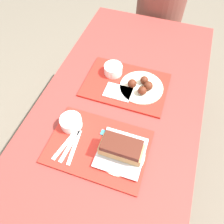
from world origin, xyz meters
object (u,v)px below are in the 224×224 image
object	(u,v)px
tray_far	(126,85)
wings_plate_far	(142,86)
brisket_sandwich_plate	(121,150)
tray_near	(98,146)
bowl_coleslaw_far	(113,69)
bowl_coleslaw_near	(71,122)
person_seated_across	(160,11)

from	to	relation	value
tray_far	wings_plate_far	world-z (taller)	wings_plate_far
brisket_sandwich_plate	tray_near	bearing A→B (deg)	178.86
tray_near	brisket_sandwich_plate	size ratio (longest dim) A/B	2.12
bowl_coleslaw_far	tray_far	bearing A→B (deg)	-32.68
tray_far	wings_plate_far	distance (m)	0.09
brisket_sandwich_plate	bowl_coleslaw_far	world-z (taller)	brisket_sandwich_plate
tray_near	tray_far	world-z (taller)	same
tray_near	brisket_sandwich_plate	world-z (taller)	brisket_sandwich_plate
tray_near	brisket_sandwich_plate	xyz separation A→B (m)	(0.11, -0.00, 0.04)
bowl_coleslaw_far	wings_plate_far	world-z (taller)	wings_plate_far
bowl_coleslaw_near	bowl_coleslaw_far	world-z (taller)	same
tray_far	person_seated_across	distance (m)	0.91
bowl_coleslaw_near	bowl_coleslaw_far	size ratio (longest dim) A/B	1.00
tray_far	brisket_sandwich_plate	world-z (taller)	brisket_sandwich_plate
tray_near	bowl_coleslaw_far	bearing A→B (deg)	100.20
brisket_sandwich_plate	wings_plate_far	bearing A→B (deg)	91.46
tray_far	bowl_coleslaw_near	world-z (taller)	bowl_coleslaw_near
brisket_sandwich_plate	person_seated_across	world-z (taller)	person_seated_across
person_seated_across	wings_plate_far	bearing A→B (deg)	-85.42
tray_near	person_seated_across	world-z (taller)	person_seated_across
bowl_coleslaw_near	person_seated_across	world-z (taller)	person_seated_across
person_seated_across	brisket_sandwich_plate	bearing A→B (deg)	-86.36
bowl_coleslaw_far	person_seated_across	size ratio (longest dim) A/B	0.15
bowl_coleslaw_near	person_seated_across	distance (m)	1.25
bowl_coleslaw_near	tray_near	bearing A→B (deg)	-21.28
tray_near	person_seated_across	xyz separation A→B (m)	(0.03, 1.29, -0.08)
bowl_coleslaw_near	wings_plate_far	bearing A→B (deg)	52.24
tray_near	tray_far	xyz separation A→B (m)	(0.01, 0.39, 0.00)
tray_near	bowl_coleslaw_near	size ratio (longest dim) A/B	4.39
tray_near	wings_plate_far	world-z (taller)	wings_plate_far
bowl_coleslaw_near	bowl_coleslaw_far	distance (m)	0.40
brisket_sandwich_plate	person_seated_across	bearing A→B (deg)	93.64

